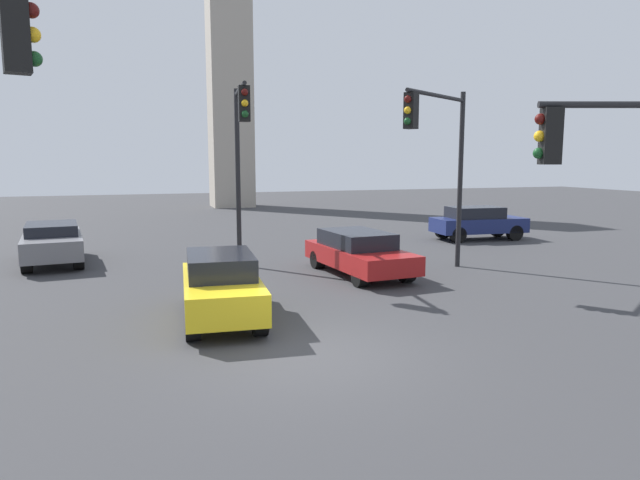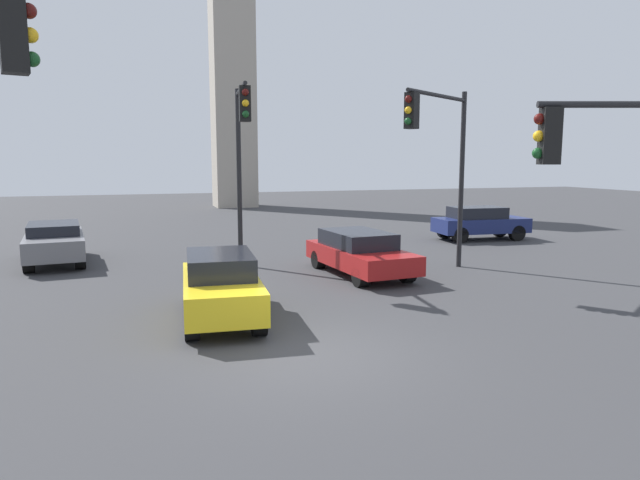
{
  "view_description": "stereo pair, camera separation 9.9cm",
  "coord_description": "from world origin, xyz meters",
  "px_view_note": "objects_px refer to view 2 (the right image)",
  "views": [
    {
      "loc": [
        -3.01,
        -9.54,
        3.58
      ],
      "look_at": [
        1.42,
        3.61,
        1.6
      ],
      "focal_mm": 31.65,
      "sensor_mm": 36.0,
      "label": 1
    },
    {
      "loc": [
        -2.91,
        -9.57,
        3.58
      ],
      "look_at": [
        1.42,
        3.61,
        1.6
      ],
      "focal_mm": 31.65,
      "sensor_mm": 36.0,
      "label": 2
    }
  ],
  "objects_px": {
    "car_2": "(480,222)",
    "car_3": "(221,285)",
    "traffic_light_1": "(440,143)",
    "traffic_light_2": "(242,140)",
    "car_1": "(359,252)",
    "car_4": "(54,242)",
    "traffic_light_3": "(639,167)"
  },
  "relations": [
    {
      "from": "car_1",
      "to": "car_3",
      "type": "height_order",
      "value": "car_3"
    },
    {
      "from": "traffic_light_3",
      "to": "car_4",
      "type": "bearing_deg",
      "value": -31.61
    },
    {
      "from": "traffic_light_1",
      "to": "traffic_light_2",
      "type": "xyz_separation_m",
      "value": [
        -5.72,
        2.17,
        0.08
      ]
    },
    {
      "from": "traffic_light_2",
      "to": "traffic_light_3",
      "type": "height_order",
      "value": "traffic_light_2"
    },
    {
      "from": "car_1",
      "to": "car_2",
      "type": "height_order",
      "value": "car_2"
    },
    {
      "from": "car_4",
      "to": "car_2",
      "type": "bearing_deg",
      "value": 85.26
    },
    {
      "from": "car_1",
      "to": "car_4",
      "type": "relative_size",
      "value": 1.02
    },
    {
      "from": "traffic_light_2",
      "to": "car_3",
      "type": "distance_m",
      "value": 6.32
    },
    {
      "from": "car_4",
      "to": "traffic_light_1",
      "type": "bearing_deg",
      "value": 57.27
    },
    {
      "from": "car_1",
      "to": "car_4",
      "type": "xyz_separation_m",
      "value": [
        -9.34,
        5.12,
        0.05
      ]
    },
    {
      "from": "traffic_light_1",
      "to": "car_4",
      "type": "height_order",
      "value": "traffic_light_1"
    },
    {
      "from": "traffic_light_2",
      "to": "car_3",
      "type": "height_order",
      "value": "traffic_light_2"
    },
    {
      "from": "traffic_light_3",
      "to": "car_2",
      "type": "relative_size",
      "value": 1.16
    },
    {
      "from": "car_1",
      "to": "traffic_light_2",
      "type": "bearing_deg",
      "value": -117.96
    },
    {
      "from": "car_4",
      "to": "car_1",
      "type": "bearing_deg",
      "value": 55.2
    },
    {
      "from": "car_2",
      "to": "car_4",
      "type": "height_order",
      "value": "car_2"
    },
    {
      "from": "car_1",
      "to": "car_4",
      "type": "distance_m",
      "value": 10.65
    },
    {
      "from": "traffic_light_2",
      "to": "car_2",
      "type": "bearing_deg",
      "value": 115.19
    },
    {
      "from": "traffic_light_2",
      "to": "car_3",
      "type": "relative_size",
      "value": 1.44
    },
    {
      "from": "traffic_light_2",
      "to": "car_3",
      "type": "bearing_deg",
      "value": -10.47
    },
    {
      "from": "car_2",
      "to": "car_3",
      "type": "height_order",
      "value": "car_2"
    },
    {
      "from": "traffic_light_3",
      "to": "car_2",
      "type": "distance_m",
      "value": 15.35
    },
    {
      "from": "traffic_light_2",
      "to": "traffic_light_3",
      "type": "relative_size",
      "value": 1.2
    },
    {
      "from": "traffic_light_1",
      "to": "car_3",
      "type": "distance_m",
      "value": 8.45
    },
    {
      "from": "car_2",
      "to": "car_3",
      "type": "bearing_deg",
      "value": -140.45
    },
    {
      "from": "traffic_light_2",
      "to": "car_2",
      "type": "xyz_separation_m",
      "value": [
        11.49,
        4.09,
        -3.39
      ]
    },
    {
      "from": "traffic_light_3",
      "to": "car_2",
      "type": "xyz_separation_m",
      "value": [
        6.1,
        13.83,
        -2.66
      ]
    },
    {
      "from": "car_1",
      "to": "car_3",
      "type": "bearing_deg",
      "value": -57.92
    },
    {
      "from": "traffic_light_1",
      "to": "traffic_light_3",
      "type": "bearing_deg",
      "value": 54.26
    },
    {
      "from": "traffic_light_2",
      "to": "car_3",
      "type": "xyz_separation_m",
      "value": [
        -1.47,
        -5.12,
        -3.4
      ]
    },
    {
      "from": "traffic_light_1",
      "to": "traffic_light_3",
      "type": "xyz_separation_m",
      "value": [
        -0.33,
        -7.57,
        -0.65
      ]
    },
    {
      "from": "traffic_light_2",
      "to": "car_4",
      "type": "relative_size",
      "value": 1.29
    }
  ]
}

